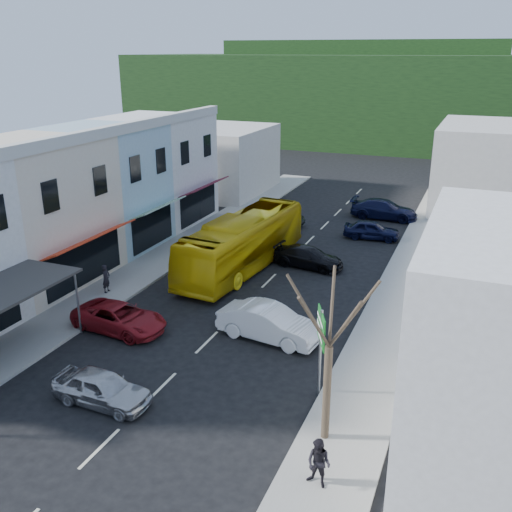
# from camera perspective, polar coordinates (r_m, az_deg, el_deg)

# --- Properties ---
(ground) EXTENTS (120.00, 120.00, 0.00)m
(ground) POSITION_cam_1_polar(r_m,az_deg,el_deg) (26.54, -4.93, -8.58)
(ground) COLOR black
(ground) RESTS_ON ground
(sidewalk_left) EXTENTS (3.00, 52.00, 0.15)m
(sidewalk_left) POSITION_cam_1_polar(r_m,az_deg,el_deg) (37.88, -8.26, 0.34)
(sidewalk_left) COLOR gray
(sidewalk_left) RESTS_ON ground
(sidewalk_right) EXTENTS (3.00, 52.00, 0.15)m
(sidewalk_right) POSITION_cam_1_polar(r_m,az_deg,el_deg) (33.32, 14.72, -2.92)
(sidewalk_right) COLOR gray
(sidewalk_right) RESTS_ON ground
(shopfront_row) EXTENTS (8.25, 30.00, 8.00)m
(shopfront_row) POSITION_cam_1_polar(r_m,az_deg,el_deg) (35.75, -19.60, 4.77)
(shopfront_row) COLOR beige
(shopfront_row) RESTS_ON ground
(distant_block_left) EXTENTS (8.00, 10.00, 6.00)m
(distant_block_left) POSITION_cam_1_polar(r_m,az_deg,el_deg) (53.74, -3.48, 9.55)
(distant_block_left) COLOR #B7B2A8
(distant_block_left) RESTS_ON ground
(distant_block_right) EXTENTS (8.00, 12.00, 7.00)m
(distant_block_right) POSITION_cam_1_polar(r_m,az_deg,el_deg) (51.50, 22.15, 8.24)
(distant_block_right) COLOR #B7B2A8
(distant_block_right) RESTS_ON ground
(hillside) EXTENTS (80.00, 26.00, 14.00)m
(hillside) POSITION_cam_1_polar(r_m,az_deg,el_deg) (86.85, 14.44, 15.41)
(hillside) COLOR black
(hillside) RESTS_ON ground
(bus) EXTENTS (3.40, 11.76, 3.10)m
(bus) POSITION_cam_1_polar(r_m,az_deg,el_deg) (34.56, -1.30, 1.20)
(bus) COLOR yellow
(bus) RESTS_ON ground
(car_silver) EXTENTS (4.44, 1.90, 1.40)m
(car_silver) POSITION_cam_1_polar(r_m,az_deg,el_deg) (22.72, -15.19, -12.54)
(car_silver) COLOR #B1B1B6
(car_silver) RESTS_ON ground
(car_white) EXTENTS (4.59, 2.35, 1.40)m
(car_white) POSITION_cam_1_polar(r_m,az_deg,el_deg) (26.44, 1.32, -6.91)
(car_white) COLOR white
(car_white) RESTS_ON ground
(car_red) EXTENTS (4.74, 2.28, 1.40)m
(car_red) POSITION_cam_1_polar(r_m,az_deg,el_deg) (27.97, -13.50, -5.93)
(car_red) COLOR maroon
(car_red) RESTS_ON ground
(car_black_near) EXTENTS (4.68, 2.35, 1.40)m
(car_black_near) POSITION_cam_1_polar(r_m,az_deg,el_deg) (35.17, 5.24, -0.01)
(car_black_near) COLOR black
(car_black_near) RESTS_ON ground
(car_navy_mid) EXTENTS (4.53, 2.14, 1.40)m
(car_navy_mid) POSITION_cam_1_polar(r_m,az_deg,el_deg) (41.11, 11.49, 2.63)
(car_navy_mid) COLOR black
(car_navy_mid) RESTS_ON ground
(car_black_far) EXTENTS (4.47, 1.98, 1.40)m
(car_black_far) POSITION_cam_1_polar(r_m,az_deg,el_deg) (43.41, 2.13, 3.94)
(car_black_far) COLOR black
(car_black_far) RESTS_ON ground
(car_navy_far) EXTENTS (4.54, 1.93, 1.40)m
(car_navy_far) POSITION_cam_1_polar(r_m,az_deg,el_deg) (46.38, 12.68, 4.51)
(car_navy_far) COLOR black
(car_navy_far) RESTS_ON ground
(pedestrian_left) EXTENTS (0.44, 0.63, 1.70)m
(pedestrian_left) POSITION_cam_1_polar(r_m,az_deg,el_deg) (32.01, -14.77, -2.08)
(pedestrian_left) COLOR black
(pedestrian_left) RESTS_ON sidewalk_left
(pedestrian_right) EXTENTS (0.78, 0.59, 1.70)m
(pedestrian_right) POSITION_cam_1_polar(r_m,az_deg,el_deg) (18.26, 6.30, -19.79)
(pedestrian_right) COLOR black
(pedestrian_right) RESTS_ON sidewalk_right
(direction_sign) EXTENTS (1.39, 1.76, 3.61)m
(direction_sign) POSITION_cam_1_polar(r_m,az_deg,el_deg) (22.03, 6.44, -9.66)
(direction_sign) COLOR #0D5B16
(direction_sign) RESTS_ON ground
(street_tree) EXTENTS (3.40, 3.40, 7.27)m
(street_tree) POSITION_cam_1_polar(r_m,az_deg,el_deg) (18.73, 7.32, -8.96)
(street_tree) COLOR #33281E
(street_tree) RESTS_ON ground
(traffic_signal) EXTENTS (0.90, 1.14, 4.63)m
(traffic_signal) POSITION_cam_1_polar(r_m,az_deg,el_deg) (53.41, 17.07, 7.90)
(traffic_signal) COLOR black
(traffic_signal) RESTS_ON ground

